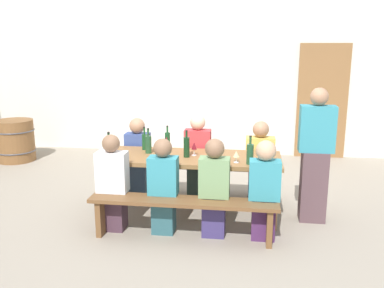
# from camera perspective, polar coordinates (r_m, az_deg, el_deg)

# --- Properties ---
(ground_plane) EXTENTS (24.00, 24.00, 0.00)m
(ground_plane) POSITION_cam_1_polar(r_m,az_deg,el_deg) (5.35, -0.00, -9.43)
(ground_plane) COLOR gray
(back_wall) EXTENTS (14.00, 0.20, 3.20)m
(back_wall) POSITION_cam_1_polar(r_m,az_deg,el_deg) (8.15, 3.18, 9.97)
(back_wall) COLOR silver
(back_wall) RESTS_ON ground
(wooden_door) EXTENTS (0.90, 0.06, 2.10)m
(wooden_door) POSITION_cam_1_polar(r_m,az_deg,el_deg) (8.14, 17.21, 5.51)
(wooden_door) COLOR olive
(wooden_door) RESTS_ON ground
(tasting_table) EXTENTS (2.14, 0.79, 0.75)m
(tasting_table) POSITION_cam_1_polar(r_m,az_deg,el_deg) (5.13, -0.00, -2.47)
(tasting_table) COLOR olive
(tasting_table) RESTS_ON ground
(bench_near) EXTENTS (2.04, 0.30, 0.45)m
(bench_near) POSITION_cam_1_polar(r_m,az_deg,el_deg) (4.58, -1.22, -8.63)
(bench_near) COLOR brown
(bench_near) RESTS_ON ground
(bench_far) EXTENTS (2.04, 0.30, 0.45)m
(bench_far) POSITION_cam_1_polar(r_m,az_deg,el_deg) (5.88, 0.94, -3.62)
(bench_far) COLOR brown
(bench_far) RESTS_ON ground
(wine_bottle_0) EXTENTS (0.07, 0.07, 0.30)m
(wine_bottle_0) POSITION_cam_1_polar(r_m,az_deg,el_deg) (5.43, -6.44, 0.36)
(wine_bottle_0) COLOR #194723
(wine_bottle_0) RESTS_ON tasting_table
(wine_bottle_1) EXTENTS (0.08, 0.08, 0.32)m
(wine_bottle_1) POSITION_cam_1_polar(r_m,az_deg,el_deg) (5.07, -11.15, -0.59)
(wine_bottle_1) COLOR #143319
(wine_bottle_1) RESTS_ON tasting_table
(wine_bottle_2) EXTENTS (0.08, 0.08, 0.33)m
(wine_bottle_2) POSITION_cam_1_polar(r_m,az_deg,el_deg) (4.77, 7.86, -1.28)
(wine_bottle_2) COLOR #234C2D
(wine_bottle_2) RESTS_ON tasting_table
(wine_bottle_3) EXTENTS (0.08, 0.08, 0.31)m
(wine_bottle_3) POSITION_cam_1_polar(r_m,az_deg,el_deg) (5.25, -5.93, 0.02)
(wine_bottle_3) COLOR #234C2D
(wine_bottle_3) RESTS_ON tasting_table
(wine_bottle_4) EXTENTS (0.07, 0.07, 0.33)m
(wine_bottle_4) POSITION_cam_1_polar(r_m,az_deg,el_deg) (5.03, -0.74, -0.36)
(wine_bottle_4) COLOR #143319
(wine_bottle_4) RESTS_ON tasting_table
(wine_bottle_5) EXTENTS (0.07, 0.07, 0.30)m
(wine_bottle_5) POSITION_cam_1_polar(r_m,az_deg,el_deg) (5.46, -3.34, 0.54)
(wine_bottle_5) COLOR #194723
(wine_bottle_5) RESTS_ON tasting_table
(wine_glass_0) EXTENTS (0.08, 0.08, 0.14)m
(wine_glass_0) POSITION_cam_1_polar(r_m,az_deg,el_deg) (4.82, 6.02, -1.42)
(wine_glass_0) COLOR silver
(wine_glass_0) RESTS_ON tasting_table
(wine_glass_1) EXTENTS (0.06, 0.06, 0.18)m
(wine_glass_1) POSITION_cam_1_polar(r_m,az_deg,el_deg) (5.34, -3.47, 0.43)
(wine_glass_1) COLOR silver
(wine_glass_1) RESTS_ON tasting_table
(wine_glass_2) EXTENTS (0.07, 0.07, 0.16)m
(wine_glass_2) POSITION_cam_1_polar(r_m,az_deg,el_deg) (5.11, 0.30, -0.32)
(wine_glass_2) COLOR silver
(wine_glass_2) RESTS_ON tasting_table
(seated_guest_near_0) EXTENTS (0.34, 0.24, 1.11)m
(seated_guest_near_0) POSITION_cam_1_polar(r_m,az_deg,el_deg) (4.85, -10.68, -5.44)
(seated_guest_near_0) COLOR #442D3A
(seated_guest_near_0) RESTS_ON ground
(seated_guest_near_1) EXTENTS (0.32, 0.24, 1.08)m
(seated_guest_near_1) POSITION_cam_1_polar(r_m,az_deg,el_deg) (4.70, -3.90, -5.91)
(seated_guest_near_1) COLOR #2B5861
(seated_guest_near_1) RESTS_ON ground
(seated_guest_near_2) EXTENTS (0.33, 0.24, 1.10)m
(seated_guest_near_2) POSITION_cam_1_polar(r_m,az_deg,el_deg) (4.62, 3.02, -6.12)
(seated_guest_near_2) COLOR navy
(seated_guest_near_2) RESTS_ON ground
(seated_guest_near_3) EXTENTS (0.33, 0.24, 1.09)m
(seated_guest_near_3) POSITION_cam_1_polar(r_m,az_deg,el_deg) (4.61, 9.76, -6.34)
(seated_guest_near_3) COLOR #482652
(seated_guest_near_3) RESTS_ON ground
(seated_guest_far_0) EXTENTS (0.33, 0.24, 1.10)m
(seated_guest_far_0) POSITION_cam_1_polar(r_m,az_deg,el_deg) (5.84, -7.31, -2.01)
(seated_guest_far_0) COLOR #324965
(seated_guest_far_0) RESTS_ON ground
(seated_guest_far_1) EXTENTS (0.35, 0.24, 1.17)m
(seated_guest_far_1) POSITION_cam_1_polar(r_m,az_deg,el_deg) (5.68, 0.77, -2.06)
(seated_guest_far_1) COLOR #30463F
(seated_guest_far_1) RESTS_ON ground
(seated_guest_far_2) EXTENTS (0.38, 0.24, 1.10)m
(seated_guest_far_2) POSITION_cam_1_polar(r_m,az_deg,el_deg) (5.65, 9.13, -2.70)
(seated_guest_far_2) COLOR #3C2E58
(seated_guest_far_2) RESTS_ON ground
(standing_host) EXTENTS (0.40, 0.24, 1.60)m
(standing_host) POSITION_cam_1_polar(r_m,az_deg,el_deg) (5.13, 16.34, -1.84)
(standing_host) COLOR #553D42
(standing_host) RESTS_ON ground
(wine_barrel) EXTENTS (0.71, 0.71, 0.75)m
(wine_barrel) POSITION_cam_1_polar(r_m,az_deg,el_deg) (8.29, -22.83, 0.45)
(wine_barrel) COLOR brown
(wine_barrel) RESTS_ON ground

